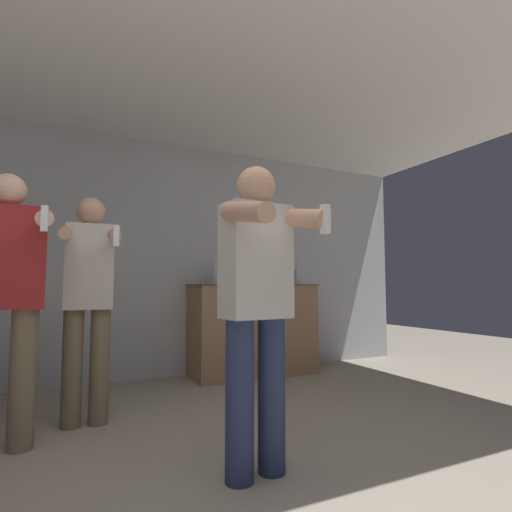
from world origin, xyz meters
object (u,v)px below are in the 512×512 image
object	(u,v)px
person_man_side	(3,292)
bottle_amber_bourbon	(216,273)
bottle_brown_liquor	(254,274)
person_woman_foreground	(257,299)
person_spectator_back	(88,295)
bottle_short_whiskey	(283,276)
bottle_clear_vodka	(274,273)
bottle_red_label	(298,276)

from	to	relation	value
person_man_side	bottle_amber_bourbon	bearing A→B (deg)	34.49
bottle_brown_liquor	person_woman_foreground	xyz separation A→B (m)	(-0.98, -2.13, -0.21)
person_man_side	person_spectator_back	distance (m)	0.56
bottle_short_whiskey	person_woman_foreground	bearing A→B (deg)	-122.30
bottle_clear_vodka	bottle_brown_liquor	world-z (taller)	bottle_clear_vodka
bottle_amber_bourbon	bottle_short_whiskey	size ratio (longest dim) A/B	1.16
person_woman_foreground	person_spectator_back	bearing A→B (deg)	122.27
bottle_short_whiskey	bottle_clear_vodka	bearing A→B (deg)	180.00
person_woman_foreground	person_man_side	size ratio (longest dim) A/B	0.97
bottle_brown_liquor	person_man_side	world-z (taller)	person_man_side
bottle_clear_vodka	bottle_red_label	bearing A→B (deg)	-0.00
bottle_red_label	person_man_side	distance (m)	3.04
bottle_short_whiskey	person_spectator_back	xyz separation A→B (m)	(-2.10, -0.93, -0.18)
bottle_red_label	person_man_side	xyz separation A→B (m)	(-2.78, -1.21, -0.16)
bottle_clear_vodka	person_woman_foreground	distance (m)	2.46
bottle_short_whiskey	person_man_side	size ratio (longest dim) A/B	0.16
bottle_amber_bourbon	bottle_short_whiskey	bearing A→B (deg)	-0.00
bottle_amber_bourbon	person_spectator_back	world-z (taller)	person_spectator_back
bottle_clear_vodka	bottle_brown_liquor	bearing A→B (deg)	-180.00
person_woman_foreground	person_man_side	bearing A→B (deg)	143.62
bottle_brown_liquor	person_spectator_back	bearing A→B (deg)	-151.93
person_woman_foreground	person_man_side	world-z (taller)	person_man_side
bottle_amber_bourbon	bottle_brown_liquor	distance (m)	0.45
bottle_red_label	bottle_brown_liquor	bearing A→B (deg)	180.00
bottle_red_label	person_man_side	size ratio (longest dim) A/B	0.17
bottle_amber_bourbon	bottle_red_label	bearing A→B (deg)	-0.00
bottle_clear_vodka	bottle_short_whiskey	world-z (taller)	bottle_clear_vodka
person_man_side	person_spectator_back	size ratio (longest dim) A/B	1.03
bottle_red_label	person_woman_foreground	world-z (taller)	person_woman_foreground
bottle_red_label	bottle_brown_liquor	size ratio (longest dim) A/B	0.92
bottle_amber_bourbon	bottle_clear_vodka	xyz separation A→B (m)	(0.70, 0.00, 0.02)
bottle_red_label	bottle_short_whiskey	bearing A→B (deg)	180.00
person_man_side	person_spectator_back	bearing A→B (deg)	30.70
person_man_side	bottle_clear_vodka	bearing A→B (deg)	26.21
bottle_red_label	bottle_clear_vodka	world-z (taller)	bottle_clear_vodka
bottle_clear_vodka	person_man_side	bearing A→B (deg)	-153.79
bottle_amber_bourbon	person_man_side	distance (m)	2.15
bottle_red_label	person_spectator_back	distance (m)	2.49
bottle_short_whiskey	person_spectator_back	distance (m)	2.30
bottle_red_label	person_man_side	bearing A→B (deg)	-156.41
bottle_clear_vodka	person_woman_foreground	xyz separation A→B (m)	(-1.23, -2.13, -0.23)
bottle_clear_vodka	bottle_short_whiskey	xyz separation A→B (m)	(0.12, -0.00, -0.04)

